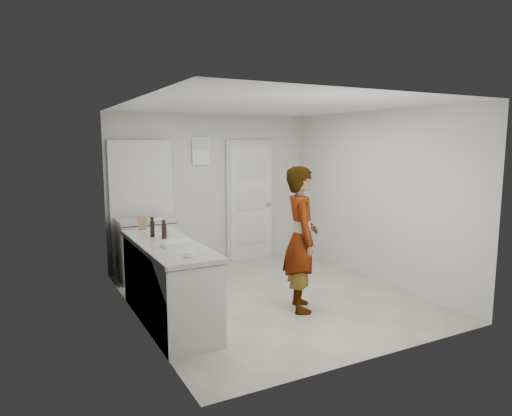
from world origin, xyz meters
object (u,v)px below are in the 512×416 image
person (301,239)px  oil_cruet_b (152,227)px  spice_jar (166,234)px  oil_cruet_a (164,229)px  baking_dish (177,244)px  cake_mix_box (142,223)px  egg_bowl (190,254)px

person → oil_cruet_b: bearing=87.3°
spice_jar → oil_cruet_a: size_ratio=0.37×
oil_cruet_a → baking_dish: oil_cruet_a is taller
person → oil_cruet_a: 1.64m
cake_mix_box → spice_jar: 0.62m
person → cake_mix_box: bearing=73.9°
spice_jar → baking_dish: bearing=-93.1°
baking_dish → egg_bowl: 0.52m
baking_dish → cake_mix_box: bearing=95.3°
oil_cruet_a → egg_bowl: (-0.02, -0.96, -0.08)m
cake_mix_box → egg_bowl: bearing=-64.2°
oil_cruet_b → baking_dish: size_ratio=0.76×
spice_jar → egg_bowl: 1.03m
cake_mix_box → baking_dish: (0.10, -1.11, -0.06)m
spice_jar → oil_cruet_a: bearing=-121.6°
spice_jar → egg_bowl: size_ratio=0.69×
spice_jar → baking_dish: 0.51m
oil_cruet_a → baking_dish: bearing=-87.9°
person → cake_mix_box: size_ratio=9.97×
person → oil_cruet_a: person is taller
person → spice_jar: (-1.48, 0.67, 0.09)m
egg_bowl → cake_mix_box: bearing=92.2°
oil_cruet_a → oil_cruet_b: (-0.10, 0.15, 0.01)m
cake_mix_box → oil_cruet_a: size_ratio=0.78×
person → baking_dish: size_ratio=5.46×
person → oil_cruet_a: (-1.52, 0.60, 0.15)m
baking_dish → person: bearing=-6.1°
cake_mix_box → baking_dish: 1.12m
person → oil_cruet_b: (-1.62, 0.75, 0.16)m
spice_jar → oil_cruet_a: (-0.04, -0.07, 0.07)m
oil_cruet_a → cake_mix_box: bearing=97.3°
oil_cruet_a → spice_jar: bearing=58.4°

